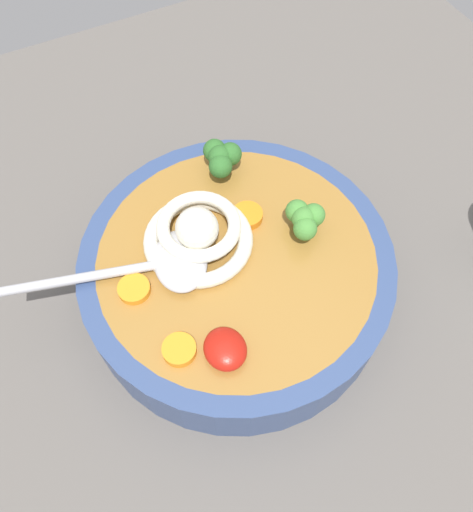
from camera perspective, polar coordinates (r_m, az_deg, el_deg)
table_slab at (r=48.25cm, az=2.08°, el=-6.63°), size 93.54×93.54×3.56cm
soup_bowl at (r=44.75cm, az=-0.00°, el=-1.91°), size 26.81×26.81×5.91cm
noodle_pile at (r=42.10cm, az=-4.36°, el=2.54°), size 10.19×9.99×4.09cm
soup_spoon at (r=41.40cm, az=-8.27°, el=-0.86°), size 7.86×17.48×1.60cm
chili_sauce_dollop at (r=37.79cm, az=-1.29°, el=-10.46°), size 3.54×3.19×1.59cm
broccoli_floret_center at (r=46.20cm, az=-1.74°, el=11.10°), size 4.15×3.57×3.28cm
broccoli_floret_left at (r=42.43cm, az=7.72°, el=4.22°), size 3.90×3.35×3.08cm
carrot_slice_right at (r=38.46cm, az=-6.49°, el=-10.48°), size 2.59×2.59×0.74cm
carrot_slice_front at (r=44.14cm, az=1.25°, el=4.60°), size 2.69×2.69×0.80cm
carrot_slice_beside_noodles at (r=41.20cm, az=-11.51°, el=-3.68°), size 2.61×2.61×0.66cm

